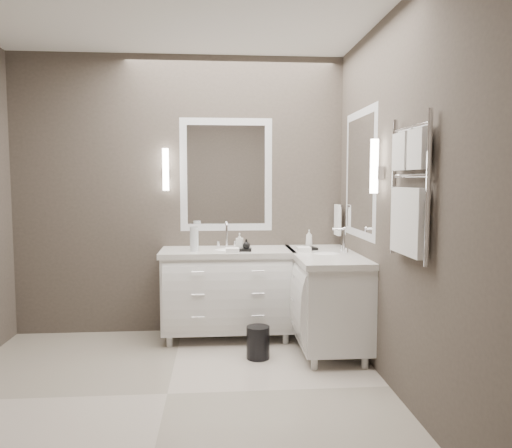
{
  "coord_description": "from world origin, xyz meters",
  "views": [
    {
      "loc": [
        0.36,
        -3.42,
        1.5
      ],
      "look_at": [
        0.68,
        0.7,
        1.13
      ],
      "focal_mm": 35.0,
      "sensor_mm": 36.0,
      "label": 1
    }
  ],
  "objects": [
    {
      "name": "wall_back",
      "position": [
        0.0,
        1.5,
        1.35
      ],
      "size": [
        3.2,
        0.01,
        2.7
      ],
      "primitive_type": "cube",
      "color": "#49413A",
      "rests_on": "floor"
    },
    {
      "name": "amenity_tray_back",
      "position": [
        0.59,
        1.11,
        0.86
      ],
      "size": [
        0.17,
        0.13,
        0.02
      ],
      "primitive_type": "cube",
      "rotation": [
        0.0,
        0.0,
        -0.11
      ],
      "color": "black",
      "rests_on": "vanity_back"
    },
    {
      "name": "sconce_back",
      "position": [
        -0.13,
        1.43,
        1.59
      ],
      "size": [
        0.06,
        0.06,
        0.4
      ],
      "color": "white",
      "rests_on": "wall_back"
    },
    {
      "name": "vanity_back",
      "position": [
        0.45,
        1.23,
        0.49
      ],
      "size": [
        1.24,
        0.59,
        0.97
      ],
      "color": "white",
      "rests_on": "floor"
    },
    {
      "name": "wall_right",
      "position": [
        1.6,
        0.0,
        1.35
      ],
      "size": [
        0.01,
        3.0,
        2.7
      ],
      "primitive_type": "cube",
      "color": "#49413A",
      "rests_on": "floor"
    },
    {
      "name": "soap_bottle_b",
      "position": [
        0.62,
        1.08,
        0.92
      ],
      "size": [
        0.09,
        0.09,
        0.09
      ],
      "primitive_type": "imported",
      "rotation": [
        0.0,
        0.0,
        -0.28
      ],
      "color": "black",
      "rests_on": "amenity_tray_back"
    },
    {
      "name": "mirror_back",
      "position": [
        0.45,
        1.49,
        1.55
      ],
      "size": [
        0.9,
        0.02,
        1.1
      ],
      "color": "white",
      "rests_on": "wall_back"
    },
    {
      "name": "sconce_right",
      "position": [
        1.53,
        0.22,
        1.59
      ],
      "size": [
        0.06,
        0.06,
        0.4
      ],
      "color": "white",
      "rests_on": "wall_right"
    },
    {
      "name": "water_bottle",
      "position": [
        0.15,
        1.13,
        0.96
      ],
      "size": [
        0.08,
        0.08,
        0.22
      ],
      "primitive_type": "cylinder",
      "rotation": [
        0.0,
        0.0,
        0.05
      ],
      "color": "silver",
      "rests_on": "vanity_back"
    },
    {
      "name": "waste_bin",
      "position": [
        0.69,
        0.65,
        0.14
      ],
      "size": [
        0.23,
        0.23,
        0.27
      ],
      "primitive_type": "cylinder",
      "rotation": [
        0.0,
        0.0,
        0.17
      ],
      "color": "black",
      "rests_on": "floor"
    },
    {
      "name": "vanity_right",
      "position": [
        1.33,
        0.9,
        0.49
      ],
      "size": [
        0.59,
        1.24,
        0.97
      ],
      "color": "white",
      "rests_on": "floor"
    },
    {
      "name": "wall_front",
      "position": [
        0.0,
        -1.5,
        1.35
      ],
      "size": [
        3.2,
        0.01,
        2.7
      ],
      "primitive_type": "cube",
      "color": "#49413A",
      "rests_on": "floor"
    },
    {
      "name": "soap_bottle_c",
      "position": [
        1.21,
        1.15,
        0.96
      ],
      "size": [
        0.08,
        0.08,
        0.16
      ],
      "primitive_type": "imported",
      "rotation": [
        0.0,
        0.0,
        -0.36
      ],
      "color": "white",
      "rests_on": "amenity_tray_right"
    },
    {
      "name": "towel_ladder",
      "position": [
        1.55,
        -0.4,
        1.39
      ],
      "size": [
        0.06,
        0.58,
        0.9
      ],
      "color": "white",
      "rests_on": "wall_right"
    },
    {
      "name": "soap_bottle_a",
      "position": [
        0.56,
        1.13,
        0.94
      ],
      "size": [
        0.07,
        0.07,
        0.14
      ],
      "primitive_type": "imported",
      "rotation": [
        0.0,
        0.0,
        -0.19
      ],
      "color": "white",
      "rests_on": "amenity_tray_back"
    },
    {
      "name": "floor",
      "position": [
        0.0,
        0.0,
        -0.01
      ],
      "size": [
        3.2,
        3.0,
        0.01
      ],
      "primitive_type": "cube",
      "color": "beige",
      "rests_on": "ground"
    },
    {
      "name": "mirror_right",
      "position": [
        1.59,
        0.8,
        1.55
      ],
      "size": [
        0.02,
        0.9,
        1.1
      ],
      "color": "white",
      "rests_on": "wall_right"
    },
    {
      "name": "amenity_tray_right",
      "position": [
        1.21,
        1.15,
        0.86
      ],
      "size": [
        0.15,
        0.18,
        0.02
      ],
      "primitive_type": "cube",
      "rotation": [
        0.0,
        0.0,
        0.26
      ],
      "color": "black",
      "rests_on": "vanity_right"
    },
    {
      "name": "towel_bar_corner",
      "position": [
        1.54,
        1.36,
        1.12
      ],
      "size": [
        0.03,
        0.22,
        0.3
      ],
      "color": "white",
      "rests_on": "wall_right"
    }
  ]
}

